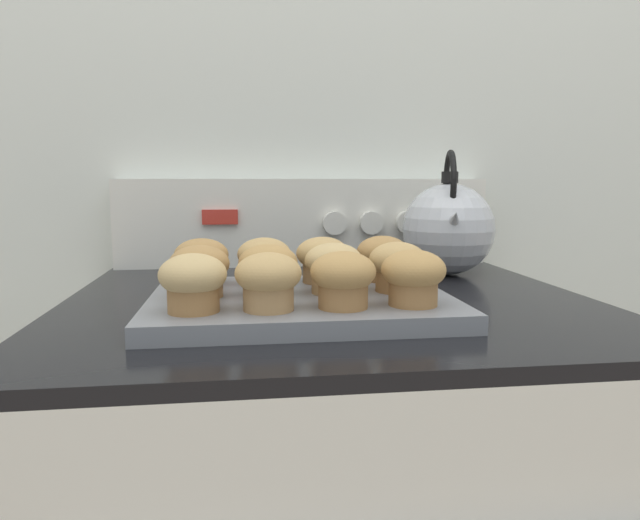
% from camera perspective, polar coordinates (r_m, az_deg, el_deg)
% --- Properties ---
extents(wall_back, '(8.00, 0.05, 2.40)m').
position_cam_1_polar(wall_back, '(1.18, -1.90, 15.19)').
color(wall_back, silver).
rests_on(wall_back, ground_plane).
extents(control_panel, '(0.72, 0.07, 0.17)m').
position_cam_1_polar(control_panel, '(1.12, -1.42, 3.81)').
color(control_panel, silver).
rests_on(control_panel, stove_range).
extents(muffin_pan, '(0.37, 0.29, 0.02)m').
position_cam_1_polar(muffin_pan, '(0.73, -1.99, -4.26)').
color(muffin_pan, slate).
rests_on(muffin_pan, stove_range).
extents(muffin_r0_c0, '(0.07, 0.07, 0.06)m').
position_cam_1_polar(muffin_r0_c0, '(0.64, -12.59, -2.07)').
color(muffin_r0_c0, olive).
rests_on(muffin_r0_c0, muffin_pan).
extents(muffin_r0_c1, '(0.07, 0.07, 0.06)m').
position_cam_1_polar(muffin_r0_c1, '(0.63, -5.19, -1.98)').
color(muffin_r0_c1, '#A37A4C').
rests_on(muffin_r0_c1, muffin_pan).
extents(muffin_r0_c2, '(0.07, 0.07, 0.06)m').
position_cam_1_polar(muffin_r0_c2, '(0.64, 2.32, -1.81)').
color(muffin_r0_c2, olive).
rests_on(muffin_r0_c2, muffin_pan).
extents(muffin_r0_c3, '(0.07, 0.07, 0.06)m').
position_cam_1_polar(muffin_r0_c3, '(0.66, 9.32, -1.58)').
color(muffin_r0_c3, olive).
rests_on(muffin_r0_c3, muffin_pan).
extents(muffin_r1_c0, '(0.07, 0.07, 0.06)m').
position_cam_1_polar(muffin_r1_c0, '(0.72, -11.97, -0.96)').
color(muffin_r1_c0, '#A37A4C').
rests_on(muffin_r1_c0, muffin_pan).
extents(muffin_r1_c1, '(0.07, 0.07, 0.06)m').
position_cam_1_polar(muffin_r1_c1, '(0.72, -5.21, -0.83)').
color(muffin_r1_c1, tan).
rests_on(muffin_r1_c1, muffin_pan).
extents(muffin_r1_c2, '(0.07, 0.07, 0.06)m').
position_cam_1_polar(muffin_r1_c2, '(0.73, 1.37, -0.66)').
color(muffin_r1_c2, tan).
rests_on(muffin_r1_c2, muffin_pan).
extents(muffin_r1_c3, '(0.07, 0.07, 0.06)m').
position_cam_1_polar(muffin_r1_c3, '(0.75, 7.76, -0.53)').
color(muffin_r1_c3, olive).
rests_on(muffin_r1_c3, muffin_pan).
extents(muffin_r2_c0, '(0.07, 0.07, 0.06)m').
position_cam_1_polar(muffin_r2_c0, '(0.80, -11.77, -0.04)').
color(muffin_r2_c0, olive).
rests_on(muffin_r2_c0, muffin_pan).
extents(muffin_r2_c1, '(0.07, 0.07, 0.06)m').
position_cam_1_polar(muffin_r2_c1, '(0.80, -5.60, 0.07)').
color(muffin_r2_c1, tan).
rests_on(muffin_r2_c1, muffin_pan).
extents(muffin_r2_c2, '(0.07, 0.07, 0.06)m').
position_cam_1_polar(muffin_r2_c2, '(0.80, 0.25, 0.17)').
color(muffin_r2_c2, '#A37A4C').
rests_on(muffin_r2_c2, muffin_pan).
extents(muffin_r2_c3, '(0.07, 0.07, 0.06)m').
position_cam_1_polar(muffin_r2_c3, '(0.83, 6.27, 0.32)').
color(muffin_r2_c3, olive).
rests_on(muffin_r2_c3, muffin_pan).
extents(tea_kettle, '(0.16, 0.19, 0.22)m').
position_cam_1_polar(tea_kettle, '(1.03, 12.71, 3.20)').
color(tea_kettle, silver).
rests_on(tea_kettle, stove_range).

